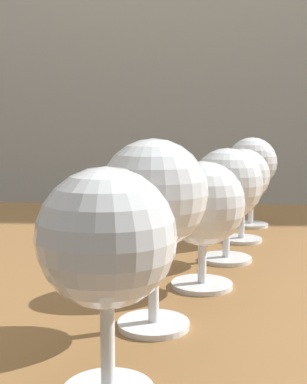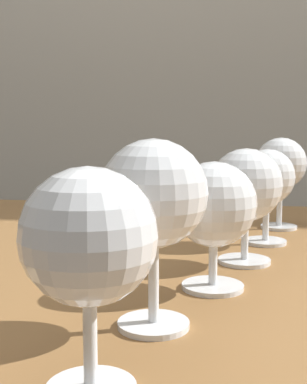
{
  "view_description": "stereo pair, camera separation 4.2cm",
  "coord_description": "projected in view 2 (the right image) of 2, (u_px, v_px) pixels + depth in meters",
  "views": [
    {
      "loc": [
        0.14,
        -0.65,
        0.91
      ],
      "look_at": [
        0.12,
        -0.23,
        0.86
      ],
      "focal_mm": 48.82,
      "sensor_mm": 36.0,
      "label": 1
    },
    {
      "loc": [
        0.18,
        -0.65,
        0.91
      ],
      "look_at": [
        0.12,
        -0.23,
        0.86
      ],
      "focal_mm": 48.82,
      "sensor_mm": 36.0,
      "label": 2
    }
  ],
  "objects": [
    {
      "name": "wine_glass_port",
      "position": [
        281.0,
        165.0,
        0.85
      ],
      "size": [
        0.08,
        0.08,
        0.15
      ],
      "color": "white",
      "rests_on": "dining_table"
    },
    {
      "name": "wine_glass_chardonnay",
      "position": [
        89.0,
        238.0,
        0.32
      ],
      "size": [
        0.09,
        0.09,
        0.14
      ],
      "color": "white",
      "rests_on": "dining_table"
    },
    {
      "name": "back_wall",
      "position": [
        180.0,
        6.0,
        1.71
      ],
      "size": [
        5.0,
        0.08,
        2.6
      ],
      "primitive_type": "cube",
      "color": "beige",
      "rests_on": "ground_plane"
    },
    {
      "name": "wine_glass_pinot",
      "position": [
        214.0,
        208.0,
        0.53
      ],
      "size": [
        0.09,
        0.09,
        0.13
      ],
      "color": "white",
      "rests_on": "dining_table"
    },
    {
      "name": "wine_glass_white",
      "position": [
        154.0,
        195.0,
        0.43
      ],
      "size": [
        0.09,
        0.09,
        0.16
      ],
      "color": "white",
      "rests_on": "dining_table"
    },
    {
      "name": "wine_glass_rose",
      "position": [
        246.0,
        188.0,
        0.63
      ],
      "size": [
        0.09,
        0.09,
        0.14
      ],
      "color": "white",
      "rests_on": "dining_table"
    },
    {
      "name": "wine_glass_cabernet",
      "position": [
        267.0,
        179.0,
        0.74
      ],
      "size": [
        0.08,
        0.08,
        0.14
      ],
      "color": "white",
      "rests_on": "dining_table"
    },
    {
      "name": "dining_table",
      "position": [
        92.0,
        319.0,
        0.69
      ],
      "size": [
        1.33,
        0.93,
        0.74
      ],
      "color": "brown",
      "rests_on": "ground_plane"
    }
  ]
}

